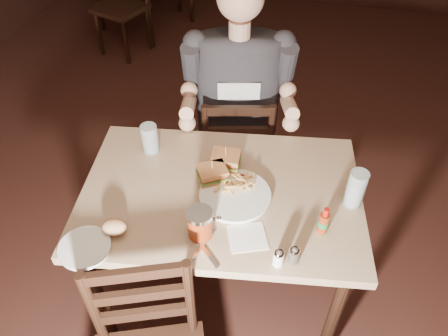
% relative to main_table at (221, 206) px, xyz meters
% --- Properties ---
extents(room_shell, '(7.00, 7.00, 7.00)m').
position_rel_main_table_xyz_m(room_shell, '(0.27, 0.29, 0.72)').
color(room_shell, black).
rests_on(room_shell, ground).
extents(main_table, '(1.20, 0.89, 0.77)m').
position_rel_main_table_xyz_m(main_table, '(0.00, 0.00, 0.00)').
color(main_table, tan).
rests_on(main_table, ground).
extents(chair_far, '(0.48, 0.51, 0.85)m').
position_rel_main_table_xyz_m(chair_far, '(-0.07, 0.64, -0.25)').
color(chair_far, black).
rests_on(chair_far, ground).
extents(bg_chair_near, '(0.50, 0.52, 0.84)m').
position_rel_main_table_xyz_m(bg_chair_near, '(-1.47, 2.24, -0.26)').
color(bg_chair_near, black).
rests_on(bg_chair_near, ground).
extents(diner, '(0.63, 0.55, 0.95)m').
position_rel_main_table_xyz_m(diner, '(-0.06, 0.60, 0.23)').
color(diner, '#2E2D32').
rests_on(diner, chair_far).
extents(dinner_plate, '(0.31, 0.31, 0.02)m').
position_rel_main_table_xyz_m(dinner_plate, '(0.06, -0.02, 0.10)').
color(dinner_plate, white).
rests_on(dinner_plate, main_table).
extents(sandwich_left, '(0.12, 0.10, 0.10)m').
position_rel_main_table_xyz_m(sandwich_left, '(-0.01, 0.13, 0.16)').
color(sandwich_left, tan).
rests_on(sandwich_left, dinner_plate).
extents(sandwich_right, '(0.14, 0.14, 0.10)m').
position_rel_main_table_xyz_m(sandwich_right, '(-0.05, 0.04, 0.15)').
color(sandwich_right, tan).
rests_on(sandwich_right, dinner_plate).
extents(fries_pile, '(0.25, 0.20, 0.04)m').
position_rel_main_table_xyz_m(fries_pile, '(0.03, 0.03, 0.12)').
color(fries_pile, '#F2BD6F').
rests_on(fries_pile, dinner_plate).
extents(ketchup_dollop, '(0.05, 0.05, 0.01)m').
position_rel_main_table_xyz_m(ketchup_dollop, '(0.07, 0.07, 0.11)').
color(ketchup_dollop, maroon).
rests_on(ketchup_dollop, dinner_plate).
extents(glass_left, '(0.08, 0.08, 0.13)m').
position_rel_main_table_xyz_m(glass_left, '(-0.35, 0.17, 0.16)').
color(glass_left, silver).
rests_on(glass_left, main_table).
extents(glass_right, '(0.08, 0.08, 0.16)m').
position_rel_main_table_xyz_m(glass_right, '(0.50, 0.06, 0.17)').
color(glass_right, silver).
rests_on(glass_right, main_table).
extents(hot_sauce, '(0.04, 0.04, 0.12)m').
position_rel_main_table_xyz_m(hot_sauce, '(0.40, -0.11, 0.15)').
color(hot_sauce, maroon).
rests_on(hot_sauce, main_table).
extents(salt_shaker, '(0.04, 0.04, 0.07)m').
position_rel_main_table_xyz_m(salt_shaker, '(0.27, -0.28, 0.12)').
color(salt_shaker, white).
rests_on(salt_shaker, main_table).
extents(pepper_shaker, '(0.04, 0.04, 0.07)m').
position_rel_main_table_xyz_m(pepper_shaker, '(0.32, -0.26, 0.12)').
color(pepper_shaker, '#38332D').
rests_on(pepper_shaker, main_table).
extents(syrup_dispenser, '(0.11, 0.11, 0.12)m').
position_rel_main_table_xyz_m(syrup_dispenser, '(-0.02, -0.22, 0.15)').
color(syrup_dispenser, maroon).
rests_on(syrup_dispenser, main_table).
extents(napkin, '(0.17, 0.17, 0.00)m').
position_rel_main_table_xyz_m(napkin, '(0.15, -0.20, 0.09)').
color(napkin, white).
rests_on(napkin, main_table).
extents(knife, '(0.16, 0.15, 0.00)m').
position_rel_main_table_xyz_m(knife, '(0.00, -0.28, 0.10)').
color(knife, silver).
rests_on(knife, napkin).
extents(fork, '(0.05, 0.14, 0.00)m').
position_rel_main_table_xyz_m(fork, '(0.01, -0.27, 0.10)').
color(fork, silver).
rests_on(fork, napkin).
extents(side_plate, '(0.20, 0.20, 0.01)m').
position_rel_main_table_xyz_m(side_plate, '(-0.39, -0.39, 0.10)').
color(side_plate, white).
rests_on(side_plate, main_table).
extents(bread_roll, '(0.10, 0.09, 0.05)m').
position_rel_main_table_xyz_m(bread_roll, '(-0.32, -0.29, 0.13)').
color(bread_roll, tan).
rests_on(bread_roll, side_plate).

